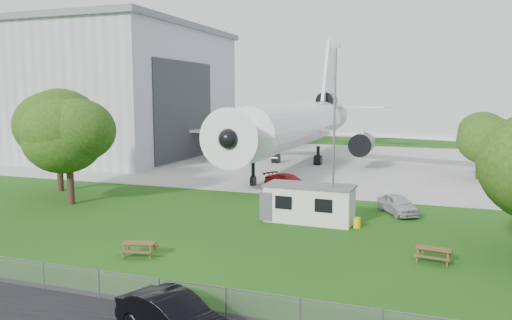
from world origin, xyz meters
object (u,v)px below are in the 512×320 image
(airliner, at_px, (299,123))
(site_cabin, at_px, (310,203))
(hangar, at_px, (70,91))
(car_centre_sedan, at_px, (173,317))
(picnic_east, at_px, (433,262))
(picnic_west, at_px, (140,256))

(airliner, distance_m, site_cabin, 30.67)
(hangar, relative_size, car_centre_sedan, 8.72)
(site_cabin, bearing_deg, hangar, 146.58)
(site_cabin, bearing_deg, car_centre_sedan, -92.16)
(picnic_east, bearing_deg, picnic_west, -155.75)
(site_cabin, height_order, picnic_east, site_cabin)
(site_cabin, relative_size, picnic_west, 3.77)
(picnic_east, bearing_deg, hangar, 154.34)
(site_cabin, relative_size, picnic_east, 3.77)
(airliner, bearing_deg, picnic_east, -64.72)
(airliner, xyz_separation_m, picnic_east, (16.71, -35.37, -5.27))
(airliner, height_order, car_centre_sedan, airliner)
(hangar, height_order, site_cabin, hangar)
(hangar, height_order, picnic_east, hangar)
(site_cabin, relative_size, car_centre_sedan, 1.38)
(picnic_west, height_order, picnic_east, same)
(picnic_east, bearing_deg, car_centre_sedan, -118.03)
(hangar, distance_m, site_cabin, 53.89)
(picnic_west, distance_m, picnic_east, 15.90)
(airliner, distance_m, picnic_west, 40.11)
(site_cabin, xyz_separation_m, car_centre_sedan, (-0.69, -18.26, -0.50))
(airliner, bearing_deg, picnic_west, -87.95)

